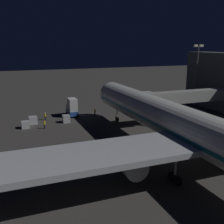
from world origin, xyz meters
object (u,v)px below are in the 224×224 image
object	(u,v)px
jet_bridge	(178,97)
catering_truck	(72,107)
baggage_container_near_belt	(33,120)
traffic_cone_nose_starboard	(100,116)
ground_crew_marshaller_fwd	(95,112)
baggage_container_far_row	(25,125)
apron_floodlight_mast	(197,71)
ground_crew_near_nose_gear	(45,116)
baggage_container_mid_row	(66,119)
airliner_at_gate	(200,134)
ground_crew_by_belt_loader	(44,124)
traffic_cone_nose_port	(117,114)

from	to	relation	value
jet_bridge	catering_truck	xyz separation A→B (m)	(20.29, -14.31, -3.62)
baggage_container_near_belt	traffic_cone_nose_starboard	world-z (taller)	baggage_container_near_belt
catering_truck	ground_crew_marshaller_fwd	world-z (taller)	catering_truck
baggage_container_near_belt	baggage_container_far_row	bearing A→B (deg)	56.69
apron_floodlight_mast	ground_crew_near_nose_gear	distance (m)	41.42
catering_truck	traffic_cone_nose_starboard	world-z (taller)	catering_truck
baggage_container_mid_row	baggage_container_far_row	bearing A→B (deg)	7.98
apron_floodlight_mast	traffic_cone_nose_starboard	xyz separation A→B (m)	(27.70, 0.26, -9.62)
airliner_at_gate	baggage_container_near_belt	bearing A→B (deg)	-61.54
baggage_container_mid_row	ground_crew_by_belt_loader	size ratio (longest dim) A/B	0.92
baggage_container_mid_row	traffic_cone_nose_starboard	world-z (taller)	baggage_container_mid_row
apron_floodlight_mast	ground_crew_by_belt_loader	world-z (taller)	apron_floodlight_mast
traffic_cone_nose_port	ground_crew_by_belt_loader	bearing A→B (deg)	15.73
apron_floodlight_mast	baggage_container_far_row	bearing A→B (deg)	4.48
baggage_container_mid_row	traffic_cone_nose_port	world-z (taller)	baggage_container_mid_row
catering_truck	jet_bridge	bearing A→B (deg)	144.81
apron_floodlight_mast	baggage_container_near_belt	distance (m)	44.35
ground_crew_near_nose_gear	traffic_cone_nose_port	xyz separation A→B (m)	(-17.12, 1.76, -0.70)
ground_crew_near_nose_gear	ground_crew_marshaller_fwd	distance (m)	11.98
baggage_container_far_row	traffic_cone_nose_starboard	world-z (taller)	baggage_container_far_row
catering_truck	ground_crew_by_belt_loader	world-z (taller)	catering_truck
ground_crew_marshaller_fwd	traffic_cone_nose_port	bearing A→B (deg)	161.83
ground_crew_near_nose_gear	ground_crew_marshaller_fwd	bearing A→B (deg)	179.66
baggage_container_mid_row	ground_crew_near_nose_gear	bearing A→B (deg)	-43.32
baggage_container_mid_row	ground_crew_marshaller_fwd	bearing A→B (deg)	-154.85
jet_bridge	ground_crew_near_nose_gear	world-z (taller)	jet_bridge
baggage_container_mid_row	ground_crew_near_nose_gear	world-z (taller)	ground_crew_near_nose_gear
baggage_container_mid_row	traffic_cone_nose_port	bearing A→B (deg)	-171.13
jet_bridge	apron_floodlight_mast	distance (m)	18.26
airliner_at_gate	ground_crew_marshaller_fwd	bearing A→B (deg)	-85.23
airliner_at_gate	traffic_cone_nose_starboard	distance (m)	34.06
airliner_at_gate	traffic_cone_nose_starboard	bearing A→B (deg)	-86.25
baggage_container_near_belt	baggage_container_far_row	xyz separation A→B (m)	(1.80, 2.75, -0.07)
catering_truck	traffic_cone_nose_starboard	size ratio (longest dim) A/B	8.22
traffic_cone_nose_port	ground_crew_near_nose_gear	bearing A→B (deg)	-5.87
baggage_container_mid_row	ground_crew_near_nose_gear	xyz separation A→B (m)	(4.03, -3.80, 0.14)
airliner_at_gate	baggage_container_near_belt	xyz separation A→B (m)	(17.90, -33.03, -4.85)
airliner_at_gate	baggage_container_near_belt	world-z (taller)	airliner_at_gate
baggage_container_far_row	airliner_at_gate	bearing A→B (deg)	123.06
jet_bridge	baggage_container_far_row	distance (m)	33.10
airliner_at_gate	jet_bridge	size ratio (longest dim) A/B	3.08
traffic_cone_nose_starboard	baggage_container_far_row	bearing A→B (deg)	10.61
ground_crew_near_nose_gear	apron_floodlight_mast	bearing A→B (deg)	177.88
baggage_container_near_belt	ground_crew_by_belt_loader	bearing A→B (deg)	111.67
baggage_container_far_row	ground_crew_by_belt_loader	size ratio (longest dim) A/B	0.89
jet_bridge	baggage_container_far_row	size ratio (longest dim) A/B	13.89
jet_bridge	apron_floodlight_mast	xyz separation A→B (m)	(-13.50, -11.58, 4.13)
traffic_cone_nose_starboard	catering_truck	bearing A→B (deg)	-26.12
catering_truck	traffic_cone_nose_starboard	xyz separation A→B (m)	(-6.09, 2.99, -1.88)
baggage_container_near_belt	apron_floodlight_mast	bearing A→B (deg)	-178.95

